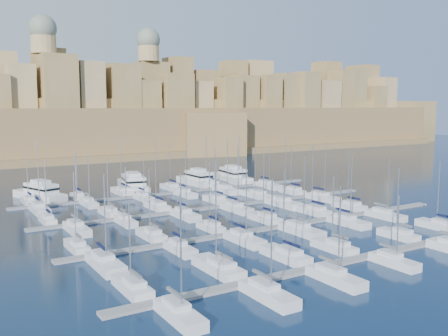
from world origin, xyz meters
TOP-DOWN VIEW (x-y plane):
  - ground at (0.00, 0.00)m, footprint 600.00×600.00m
  - pontoon_near at (0.00, -34.00)m, footprint 84.00×2.00m
  - pontoon_mid_near at (0.00, -12.00)m, footprint 84.00×2.00m
  - pontoon_mid_far at (0.00, 10.00)m, footprint 84.00×2.00m
  - pontoon_far at (0.00, 32.00)m, footprint 84.00×2.00m
  - sailboat_0 at (-36.19, -28.86)m, footprint 2.55×8.50m
  - sailboat_1 at (-23.32, -28.06)m, footprint 3.04×10.12m
  - sailboat_2 at (-11.77, -28.38)m, footprint 2.84×9.47m
  - sailboat_3 at (-2.35, -28.87)m, footprint 2.54×8.48m
  - sailboat_4 at (12.44, -29.24)m, footprint 2.32×7.73m
  - sailboat_5 at (24.44, -28.71)m, footprint 2.64×8.80m
  - sailboat_6 at (-34.83, -39.13)m, footprint 2.54×8.48m
  - sailboat_7 at (-23.24, -39.44)m, footprint 2.73×9.10m
  - sailboat_8 at (-12.33, -39.37)m, footprint 2.69×8.97m
  - sailboat_9 at (-0.29, -38.77)m, footprint 2.32×7.75m
  - sailboat_12 at (-37.15, -7.25)m, footprint 2.31×7.71m
  - sailboat_13 at (-24.24, -6.94)m, footprint 2.50×8.34m
  - sailboat_14 at (-12.58, -7.38)m, footprint 2.23×7.43m
  - sailboat_15 at (0.19, -6.77)m, footprint 2.60×8.68m
  - sailboat_16 at (13.17, -6.52)m, footprint 2.76×9.19m
  - sailboat_17 at (23.51, -6.79)m, footprint 2.59×8.64m
  - sailboat_18 at (-36.07, -17.92)m, footprint 3.03×10.09m
  - sailboat_19 at (-23.63, -16.80)m, footprint 2.34×7.80m
  - sailboat_20 at (-11.99, -17.53)m, footprint 2.79×9.30m
  - sailboat_21 at (0.12, -17.88)m, footprint 3.00×10.01m
  - sailboat_22 at (12.15, -17.53)m, footprint 2.79×9.29m
  - sailboat_23 at (22.87, -17.34)m, footprint 2.67×8.91m
  - sailboat_24 at (-36.97, 14.59)m, footprint 2.21×7.37m
  - sailboat_25 at (-24.34, 15.02)m, footprint 2.48×8.25m
  - sailboat_26 at (-13.19, 15.49)m, footprint 2.76×9.21m
  - sailboat_27 at (1.96, 15.28)m, footprint 2.63×8.78m
  - sailboat_28 at (13.93, 15.67)m, footprint 2.87×9.58m
  - sailboat_29 at (25.11, 15.19)m, footprint 2.58×8.60m
  - sailboat_30 at (-34.03, 4.34)m, footprint 2.87×9.56m
  - sailboat_31 at (-24.30, 5.39)m, footprint 2.23×7.42m
  - sailboat_32 at (-11.84, 4.53)m, footprint 2.75×9.17m
  - sailboat_33 at (0.61, 4.32)m, footprint 2.88×9.59m
  - sailboat_34 at (12.94, 3.66)m, footprint 3.28×10.95m
  - sailboat_35 at (25.62, 4.21)m, footprint 2.94×9.81m
  - sailboat_36 at (-36.41, 36.97)m, footprint 2.44×8.15m
  - sailboat_37 at (-24.97, 36.72)m, footprint 2.29×7.64m
  - sailboat_38 at (-13.11, 37.93)m, footprint 3.03×10.10m
  - sailboat_39 at (0.65, 37.41)m, footprint 2.71×9.04m
  - sailboat_40 at (12.34, 37.81)m, footprint 2.96×9.86m
  - sailboat_41 at (23.39, 37.52)m, footprint 2.78×9.28m
  - sailboat_42 at (-36.22, 26.21)m, footprint 2.95×9.82m
  - sailboat_43 at (-25.06, 27.17)m, footprint 2.36×7.86m
  - sailboat_44 at (-11.67, 27.10)m, footprint 2.40×8.01m
  - sailboat_45 at (-0.47, 26.68)m, footprint 2.66×8.87m
  - sailboat_46 at (11.44, 26.07)m, footprint 3.03×10.10m
  - sailboat_47 at (25.32, 26.17)m, footprint 2.97×9.91m
  - motor_yacht_a at (-32.93, 41.45)m, footprint 10.23×17.21m
  - motor_yacht_b at (-8.15, 42.94)m, footprint 9.85×20.44m
  - motor_yacht_c at (11.05, 41.31)m, footprint 5.72×16.48m
  - motor_yacht_d at (23.65, 42.26)m, footprint 7.50×18.74m
  - fortified_city at (-0.19, 155.26)m, footprint 460.00×108.95m

SIDE VIEW (x-z plane):
  - ground at x=0.00m, z-range 0.00..0.00m
  - pontoon_near at x=0.00m, z-range 0.00..0.40m
  - pontoon_mid_near at x=0.00m, z-range 0.00..0.40m
  - pontoon_mid_far at x=0.00m, z-range 0.00..0.40m
  - pontoon_far at x=0.00m, z-range 0.00..0.40m
  - sailboat_9 at x=-0.29m, z-range -4.63..6.04m
  - sailboat_44 at x=-11.67m, z-range -4.87..6.28m
  - sailboat_37 at x=-24.97m, z-range -5.06..6.49m
  - sailboat_31 at x=-24.30m, z-range -5.14..6.56m
  - sailboat_0 at x=-36.19m, z-range -4.98..6.41m
  - sailboat_3 at x=-2.35m, z-range -5.40..6.85m
  - sailboat_25 at x=-24.34m, z-range -5.50..6.95m
  - sailboat_4 at x=12.44m, z-range -5.62..7.06m
  - sailboat_13 at x=-24.24m, z-range -5.53..6.97m
  - sailboat_12 at x=-37.15m, z-range -5.71..7.16m
  - sailboat_43 at x=-25.06m, z-range -5.71..7.16m
  - sailboat_19 at x=-23.63m, z-range -5.74..7.20m
  - sailboat_24 at x=-36.97m, z-range -5.73..7.19m
  - sailboat_29 at x=25.11m, z-range -5.60..7.05m
  - sailboat_14 at x=-12.58m, z-range -5.78..7.23m
  - sailboat_36 at x=-36.41m, z-range -5.89..7.35m
  - sailboat_23 at x=22.87m, z-range -5.64..7.10m
  - sailboat_5 at x=24.44m, z-range -5.87..7.33m
  - sailboat_17 at x=23.51m, z-range -5.97..7.44m
  - sailboat_39 at x=0.65m, z-range -5.80..7.27m
  - sailboat_8 at x=-12.33m, z-range -5.85..7.32m
  - sailboat_45 at x=-0.47m, z-range -6.08..7.56m
  - sailboat_27 at x=1.96m, z-range -6.13..7.61m
  - sailboat_15 at x=0.19m, z-range -6.16..7.64m
  - sailboat_32 at x=-11.84m, z-range -6.09..7.58m
  - sailboat_6 at x=-34.83m, z-range -6.36..7.85m
  - sailboat_2 at x=-11.77m, z-range -6.13..7.62m
  - sailboat_22 at x=12.15m, z-range -6.24..7.73m
  - sailboat_20 at x=-11.99m, z-range -6.41..7.90m
  - sailboat_47 at x=25.32m, z-range -6.15..7.65m
  - sailboat_41 at x=23.39m, z-range -6.57..8.08m
  - sailboat_18 at x=-36.07m, z-range -6.16..7.66m
  - sailboat_7 at x=-23.24m, z-range -6.74..8.25m
  - sailboat_28 at x=13.93m, z-range -6.65..8.16m
  - sailboat_33 at x=0.61m, z-range -6.67..8.18m
  - sailboat_16 at x=13.17m, z-range -6.87..8.39m
  - sailboat_21 at x=0.12m, z-range -6.52..8.03m
  - sailboat_46 at x=11.44m, z-range -6.45..7.97m
  - sailboat_35 at x=25.62m, z-range -6.79..8.31m
  - sailboat_38 at x=-13.11m, z-range -6.64..8.16m
  - sailboat_40 at x=12.34m, z-range -6.80..8.32m
  - sailboat_30 at x=-34.03m, z-range -7.08..8.60m
  - sailboat_26 at x=-13.19m, z-range -7.19..8.72m
  - sailboat_42 at x=-36.22m, z-range -7.27..8.81m
  - sailboat_1 at x=-23.32m, z-range -7.21..8.74m
  - sailboat_34 at x=12.94m, z-range -7.37..8.93m
  - motor_yacht_b at x=-8.15m, z-range -0.90..4.35m
  - motor_yacht_c at x=11.05m, z-range -0.90..4.35m
  - motor_yacht_a at x=-32.93m, z-range -0.90..4.35m
  - motor_yacht_d at x=23.65m, z-range -0.90..4.35m
  - fortified_city at x=-0.19m, z-range -15.02..44.50m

